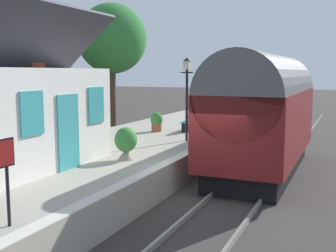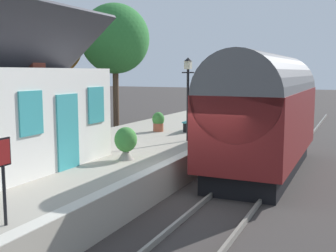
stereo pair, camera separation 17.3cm
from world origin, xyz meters
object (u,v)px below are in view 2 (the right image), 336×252
(station_building, at_px, (5,112))
(planter_bench_left, at_px, (245,117))
(tree_mid_background, at_px, (115,39))
(bench_platform_end, at_px, (193,121))
(bench_mid_platform, at_px, (215,116))
(train, at_px, (264,112))
(tree_far_left, at_px, (54,45))
(planter_edge_near, at_px, (158,121))
(planter_bench_right, at_px, (126,142))
(lamp_post_platform, at_px, (188,82))

(station_building, relative_size, planter_bench_left, 8.95)
(tree_mid_background, bearing_deg, station_building, -160.93)
(planter_bench_left, relative_size, tree_mid_background, 0.08)
(bench_platform_end, distance_m, bench_mid_platform, 2.39)
(train, height_order, tree_far_left, tree_far_left)
(planter_bench_left, bearing_deg, train, -160.65)
(bench_platform_end, distance_m, planter_edge_near, 1.58)
(bench_platform_end, bearing_deg, bench_mid_platform, -6.68)
(bench_platform_end, bearing_deg, tree_mid_background, 55.84)
(bench_platform_end, bearing_deg, planter_bench_right, -176.60)
(tree_far_left, bearing_deg, planter_bench_right, -132.65)
(planter_bench_right, xyz_separation_m, lamp_post_platform, (4.08, -0.42, 1.77))
(train, relative_size, planter_bench_left, 12.58)
(bench_platform_end, height_order, planter_edge_near, planter_edge_near)
(tree_mid_background, bearing_deg, planter_edge_near, -134.40)
(planter_edge_near, xyz_separation_m, tree_mid_background, (5.55, 5.66, 4.26))
(planter_bench_left, distance_m, tree_mid_background, 9.54)
(bench_platform_end, xyz_separation_m, planter_bench_right, (-6.74, -0.40, 0.06))
(station_building, xyz_separation_m, bench_platform_end, (8.92, -2.31, -1.09))
(station_building, distance_m, bench_platform_end, 9.27)
(planter_bench_right, xyz_separation_m, tree_mid_background, (11.52, 7.44, 4.18))
(lamp_post_platform, relative_size, tree_far_left, 0.45)
(planter_bench_left, bearing_deg, bench_platform_end, 161.48)
(planter_bench_right, height_order, lamp_post_platform, lamp_post_platform)
(planter_bench_left, bearing_deg, tree_far_left, 92.77)
(train, distance_m, bench_mid_platform, 6.26)
(bench_platform_end, height_order, lamp_post_platform, lamp_post_platform)
(tree_mid_background, bearing_deg, bench_platform_end, -124.16)
(train, xyz_separation_m, planter_bench_left, (6.90, 2.42, -0.95))
(bench_platform_end, xyz_separation_m, planter_edge_near, (-0.77, 1.38, -0.02))
(planter_bench_left, height_order, tree_mid_background, tree_mid_background)
(planter_edge_near, height_order, tree_mid_background, tree_mid_background)
(train, bearing_deg, planter_bench_right, 139.58)
(planter_bench_left, distance_m, tree_far_left, 12.88)
(planter_bench_left, bearing_deg, station_building, 164.19)
(planter_bench_left, height_order, tree_far_left, tree_far_left)
(train, distance_m, tree_far_left, 16.23)
(planter_bench_right, bearing_deg, station_building, 128.79)
(lamp_post_platform, distance_m, tree_mid_background, 11.09)
(planter_bench_right, bearing_deg, planter_bench_left, -5.23)
(bench_mid_platform, relative_size, lamp_post_platform, 0.43)
(train, distance_m, tree_mid_background, 13.65)
(bench_platform_end, xyz_separation_m, planter_bench_left, (4.18, -1.40, -0.17))
(tree_far_left, bearing_deg, station_building, -145.79)
(train, distance_m, bench_platform_end, 4.76)
(planter_edge_near, height_order, tree_far_left, tree_far_left)
(planter_bench_right, bearing_deg, tree_far_left, 47.35)
(train, xyz_separation_m, bench_mid_platform, (5.09, 3.54, -0.78))
(train, distance_m, lamp_post_platform, 3.18)
(planter_bench_left, xyz_separation_m, tree_far_left, (-0.59, 12.21, 4.05))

